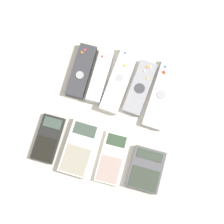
% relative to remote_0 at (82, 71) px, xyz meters
% --- Properties ---
extents(ground_plane, '(3.00, 3.00, 0.00)m').
position_rel_remote_0_xyz_m(ground_plane, '(0.12, -0.12, -0.01)').
color(ground_plane, beige).
extents(remote_0, '(0.06, 0.16, 0.02)m').
position_rel_remote_0_xyz_m(remote_0, '(0.00, 0.00, 0.00)').
color(remote_0, '#333338').
rests_on(remote_0, ground_plane).
extents(remote_1, '(0.05, 0.16, 0.03)m').
position_rel_remote_0_xyz_m(remote_1, '(0.06, 0.00, 0.00)').
color(remote_1, silver).
rests_on(remote_1, ground_plane).
extents(remote_2, '(0.06, 0.20, 0.02)m').
position_rel_remote_0_xyz_m(remote_2, '(0.11, 0.00, 0.00)').
color(remote_2, white).
rests_on(remote_2, ground_plane).
extents(remote_3, '(0.06, 0.17, 0.02)m').
position_rel_remote_0_xyz_m(remote_3, '(0.18, 0.00, -0.00)').
color(remote_3, gray).
rests_on(remote_3, ground_plane).
extents(remote_4, '(0.06, 0.20, 0.02)m').
position_rel_remote_0_xyz_m(remote_4, '(0.24, -0.00, -0.00)').
color(remote_4, '#B7B7BC').
rests_on(remote_4, ground_plane).
extents(calculator_0, '(0.07, 0.13, 0.01)m').
position_rel_remote_0_xyz_m(calculator_0, '(-0.03, -0.22, -0.00)').
color(calculator_0, black).
rests_on(calculator_0, ground_plane).
extents(calculator_1, '(0.08, 0.16, 0.02)m').
position_rel_remote_0_xyz_m(calculator_1, '(0.07, -0.22, -0.00)').
color(calculator_1, silver).
rests_on(calculator_1, ground_plane).
extents(calculator_2, '(0.07, 0.15, 0.01)m').
position_rel_remote_0_xyz_m(calculator_2, '(0.16, -0.22, -0.00)').
color(calculator_2, silver).
rests_on(calculator_2, ground_plane).
extents(calculator_3, '(0.09, 0.12, 0.02)m').
position_rel_remote_0_xyz_m(calculator_3, '(0.26, -0.22, -0.00)').
color(calculator_3, '#4C4C51').
rests_on(calculator_3, ground_plane).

